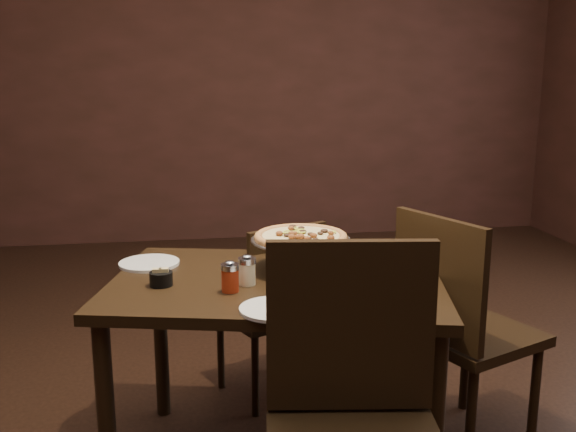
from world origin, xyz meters
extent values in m
cube|color=black|center=(0.00, 3.51, 1.40)|extent=(6.00, 0.02, 2.80)
cube|color=black|center=(0.00, 0.03, 0.71)|extent=(1.31, 1.03, 0.04)
cylinder|color=black|center=(-0.59, -0.17, 0.34)|extent=(0.06, 0.06, 0.69)
cylinder|color=black|center=(-0.44, 0.47, 0.34)|extent=(0.06, 0.06, 0.69)
cylinder|color=black|center=(0.58, 0.23, 0.34)|extent=(0.06, 0.06, 0.69)
cylinder|color=#B3B3BA|center=(0.10, 0.13, 0.73)|extent=(0.13, 0.13, 0.01)
cylinder|color=#B3B3BA|center=(0.10, 0.13, 0.79)|extent=(0.03, 0.03, 0.10)
cylinder|color=#B3B3BA|center=(0.10, 0.13, 0.84)|extent=(0.09, 0.09, 0.01)
cylinder|color=#9E9EA3|center=(0.10, 0.13, 0.84)|extent=(0.36, 0.36, 0.01)
torus|color=#9E9EA3|center=(0.10, 0.13, 0.84)|extent=(0.37, 0.37, 0.01)
cylinder|color=#95622C|center=(0.10, 0.13, 0.85)|extent=(0.34, 0.34, 0.01)
torus|color=#95622C|center=(0.10, 0.13, 0.85)|extent=(0.35, 0.35, 0.03)
cylinder|color=#D0BA72|center=(0.10, 0.13, 0.86)|extent=(0.29, 0.29, 0.01)
cylinder|color=#F9F4C2|center=(-0.11, -0.01, 0.77)|extent=(0.06, 0.06, 0.08)
cylinder|color=#B3B3BA|center=(-0.11, -0.01, 0.81)|extent=(0.06, 0.06, 0.02)
ellipsoid|color=#B3B3BA|center=(-0.11, -0.01, 0.83)|extent=(0.03, 0.03, 0.01)
cylinder|color=maroon|center=(-0.17, -0.08, 0.77)|extent=(0.06, 0.06, 0.08)
cylinder|color=#B3B3BA|center=(-0.17, -0.08, 0.81)|extent=(0.06, 0.06, 0.02)
ellipsoid|color=#B3B3BA|center=(-0.17, -0.08, 0.83)|extent=(0.03, 0.03, 0.01)
cylinder|color=black|center=(-0.40, 0.02, 0.75)|extent=(0.08, 0.08, 0.05)
cube|color=tan|center=(-0.42, 0.02, 0.76)|extent=(0.03, 0.02, 0.05)
cube|color=tan|center=(-0.39, 0.02, 0.76)|extent=(0.03, 0.02, 0.05)
cube|color=white|center=(0.16, -0.33, 0.73)|extent=(0.16, 0.16, 0.01)
cylinder|color=silver|center=(-0.46, 0.29, 0.73)|extent=(0.23, 0.23, 0.01)
cylinder|color=silver|center=(-0.05, -0.28, 0.73)|extent=(0.22, 0.22, 0.01)
cone|color=#B3B3BA|center=(0.08, 0.04, 0.85)|extent=(0.16, 0.16, 0.00)
cylinder|color=black|center=(0.08, 0.04, 0.85)|extent=(0.07, 0.13, 0.03)
cube|color=black|center=(0.03, 0.59, 0.39)|extent=(0.51, 0.51, 0.04)
cube|color=black|center=(0.10, 0.43, 0.62)|extent=(0.36, 0.19, 0.40)
cylinder|color=black|center=(0.11, 0.79, 0.19)|extent=(0.03, 0.03, 0.37)
cylinder|color=black|center=(-0.18, 0.66, 0.19)|extent=(0.03, 0.03, 0.37)
cylinder|color=black|center=(0.24, 0.51, 0.19)|extent=(0.03, 0.03, 0.37)
cylinder|color=black|center=(-0.04, 0.38, 0.19)|extent=(0.03, 0.03, 0.37)
cube|color=black|center=(0.13, -0.51, 0.76)|extent=(0.47, 0.10, 0.49)
cube|color=black|center=(0.77, 0.07, 0.45)|extent=(0.57, 0.57, 0.04)
cube|color=black|center=(0.59, -0.01, 0.71)|extent=(0.20, 0.42, 0.46)
cylinder|color=black|center=(1.00, -0.03, 0.21)|extent=(0.04, 0.04, 0.43)
cylinder|color=black|center=(0.87, 0.30, 0.21)|extent=(0.04, 0.04, 0.43)
cylinder|color=black|center=(0.68, -0.16, 0.21)|extent=(0.04, 0.04, 0.43)
cylinder|color=black|center=(0.54, 0.16, 0.21)|extent=(0.04, 0.04, 0.43)
camera|label=1|loc=(-0.31, -2.13, 1.44)|focal=40.00mm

